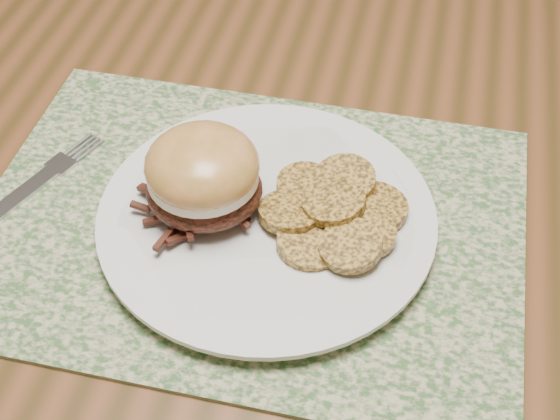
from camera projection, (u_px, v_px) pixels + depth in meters
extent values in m
cube|color=brown|center=(218.00, 145.00, 0.75)|extent=(1.50, 0.90, 0.04)
cube|color=#3C5F31|center=(248.00, 223.00, 0.65)|extent=(0.45, 0.33, 0.00)
cylinder|color=silver|center=(267.00, 219.00, 0.64)|extent=(0.26, 0.26, 0.02)
ellipsoid|color=black|center=(204.00, 189.00, 0.62)|extent=(0.11, 0.10, 0.04)
cylinder|color=beige|center=(203.00, 174.00, 0.61)|extent=(0.10, 0.10, 0.01)
ellipsoid|color=#C37C40|center=(202.00, 165.00, 0.60)|extent=(0.10, 0.10, 0.05)
cylinder|color=#B28434|center=(306.00, 185.00, 0.65)|extent=(0.06, 0.06, 0.01)
cylinder|color=#B28434|center=(345.00, 180.00, 0.64)|extent=(0.05, 0.05, 0.02)
cylinder|color=#B28434|center=(370.00, 207.00, 0.63)|extent=(0.07, 0.07, 0.02)
cylinder|color=#B28434|center=(291.00, 212.00, 0.62)|extent=(0.07, 0.07, 0.02)
cylinder|color=#B28434|center=(334.00, 202.00, 0.62)|extent=(0.07, 0.07, 0.02)
cylinder|color=#B28434|center=(367.00, 233.00, 0.60)|extent=(0.06, 0.06, 0.01)
cylinder|color=#B28434|center=(310.00, 243.00, 0.60)|extent=(0.06, 0.06, 0.02)
cylinder|color=#B28434|center=(351.00, 246.00, 0.59)|extent=(0.06, 0.06, 0.02)
cube|color=#BABAC1|center=(61.00, 164.00, 0.69)|extent=(0.03, 0.03, 0.00)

